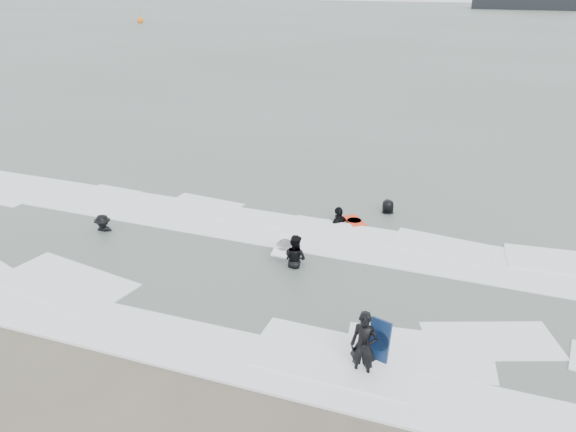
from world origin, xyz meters
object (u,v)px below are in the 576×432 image
(buoy, at_px, (140,21))
(vessel_horizon, at_px, (544,3))
(surfer_centre, at_px, (362,376))
(surfer_wading, at_px, (295,267))
(surfer_breaker, at_px, (104,233))
(surfer_right_near, at_px, (339,224))
(surfer_right_far, at_px, (387,214))

(buoy, distance_m, vessel_horizon, 88.63)
(surfer_centre, height_order, surfer_wading, surfer_centre)
(surfer_wading, xyz_separation_m, surfer_breaker, (-6.81, -0.08, 0.00))
(surfer_breaker, height_order, buoy, buoy)
(surfer_breaker, height_order, surfer_right_near, surfer_right_near)
(surfer_centre, distance_m, buoy, 93.04)
(surfer_right_far, xyz_separation_m, vessel_horizon, (9.17, 126.09, 1.54))
(surfer_breaker, distance_m, surfer_right_far, 9.91)
(surfer_right_near, xyz_separation_m, surfer_right_far, (1.41, 1.44, 0.00))
(surfer_wading, distance_m, surfer_right_near, 3.46)
(surfer_centre, height_order, vessel_horizon, vessel_horizon)
(surfer_breaker, distance_m, vessel_horizon, 132.25)
(surfer_right_near, bearing_deg, surfer_breaker, -38.56)
(surfer_breaker, xyz_separation_m, buoy, (-46.50, 70.01, 0.42))
(surfer_wading, xyz_separation_m, buoy, (-53.31, 69.94, 0.42))
(surfer_right_far, xyz_separation_m, buoy, (-55.09, 65.05, 0.42))
(surfer_centre, bearing_deg, surfer_wading, 130.00)
(surfer_right_far, bearing_deg, surfer_breaker, -0.28)
(surfer_right_far, bearing_deg, surfer_centre, 67.82)
(buoy, height_order, vessel_horizon, vessel_horizon)
(surfer_centre, distance_m, surfer_wading, 5.10)
(surfer_breaker, height_order, vessel_horizon, vessel_horizon)
(surfer_wading, height_order, surfer_breaker, surfer_wading)
(vessel_horizon, bearing_deg, surfer_centre, -93.35)
(buoy, bearing_deg, surfer_breaker, -56.41)
(surfer_centre, bearing_deg, surfer_breaker, 161.10)
(surfer_right_near, relative_size, surfer_right_far, 1.05)
(surfer_right_far, bearing_deg, buoy, -80.05)
(surfer_wading, relative_size, buoy, 0.96)
(surfer_right_near, distance_m, surfer_right_far, 2.01)
(surfer_breaker, relative_size, buoy, 0.91)
(surfer_wading, height_order, buoy, buoy)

